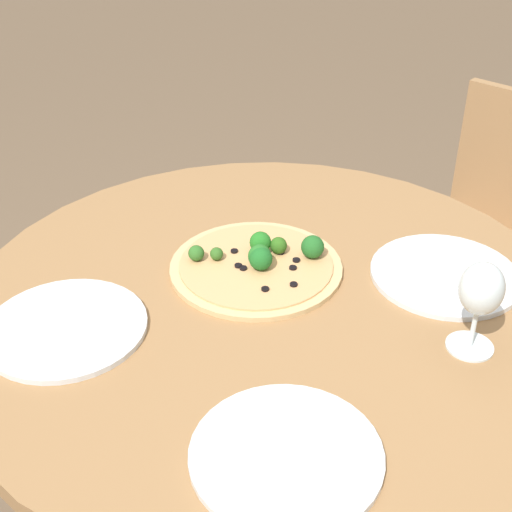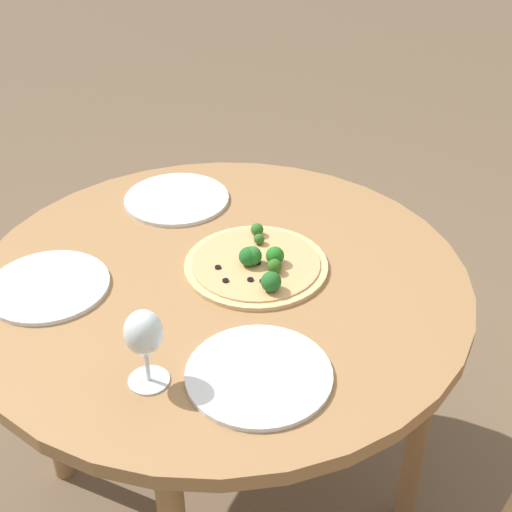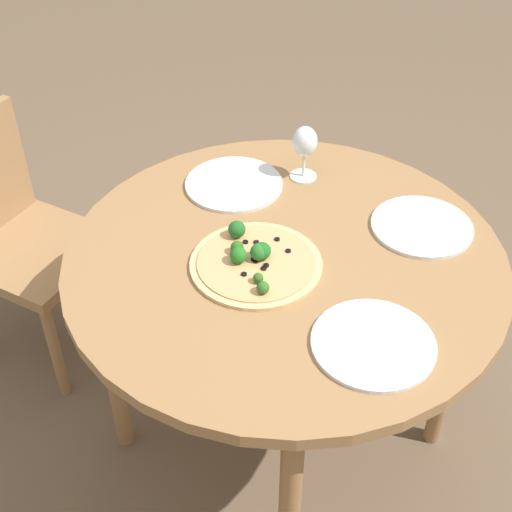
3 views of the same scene
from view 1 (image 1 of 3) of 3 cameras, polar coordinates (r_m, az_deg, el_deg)
dining_table at (r=1.30m, az=1.07°, el=-5.77°), size 1.09×1.09×0.75m
chair at (r=2.11m, az=18.29°, el=1.63°), size 0.50×0.50×0.83m
pizza at (r=1.32m, az=0.20°, el=-0.57°), size 0.32×0.32×0.06m
wine_glass at (r=1.13m, az=17.55°, el=-2.77°), size 0.08×0.08×0.16m
plate_near at (r=0.98m, az=2.43°, el=-15.60°), size 0.26×0.26×0.01m
plate_far at (r=1.34m, az=14.87°, el=-1.44°), size 0.27×0.27×0.01m
plate_side at (r=1.21m, az=-14.98°, el=-5.54°), size 0.27×0.27×0.01m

